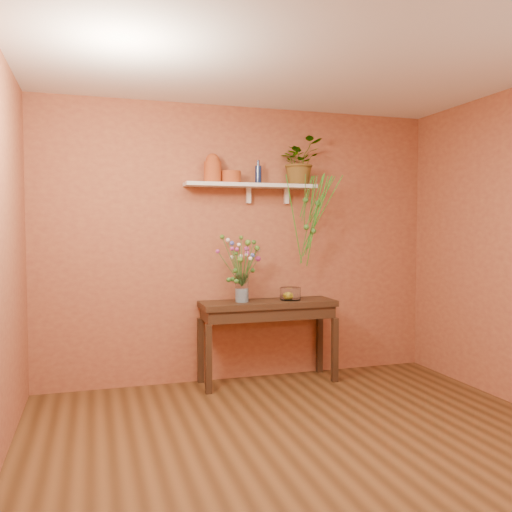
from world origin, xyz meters
name	(u,v)px	position (x,y,z in m)	size (l,w,h in m)	color
room	(328,252)	(0.00, 0.00, 1.35)	(4.04, 4.04, 2.70)	brown
sideboard	(268,313)	(0.19, 1.77, 0.68)	(1.32, 0.42, 0.80)	#382417
wall_shelf	(252,186)	(0.06, 1.87, 1.92)	(1.30, 0.24, 0.19)	white
terracotta_jug	(213,169)	(-0.33, 1.88, 2.07)	(0.21, 0.21, 0.28)	#9F391D
terracotta_pot	(231,177)	(-0.15, 1.88, 2.00)	(0.19, 0.19, 0.12)	#9F391D
blue_bottle	(258,174)	(0.13, 1.89, 2.03)	(0.08, 0.08, 0.23)	#131F44
spider_plant	(299,162)	(0.56, 1.88, 2.17)	(0.42, 0.36, 0.46)	#386E26
plant_fronds	(312,213)	(0.63, 1.72, 1.66)	(0.56, 0.38, 0.90)	#386E26
glass_vase	(242,290)	(-0.07, 1.77, 0.91)	(0.13, 0.13, 0.27)	white
bouquet	(242,257)	(-0.07, 1.77, 1.23)	(0.46, 0.39, 0.49)	#386B28
glass_bowl	(290,294)	(0.42, 1.78, 0.86)	(0.21, 0.21, 0.12)	white
lemon	(289,296)	(0.41, 1.77, 0.84)	(0.08, 0.08, 0.08)	gold
carton	(240,295)	(-0.09, 1.77, 0.86)	(0.06, 0.05, 0.13)	#2B6885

